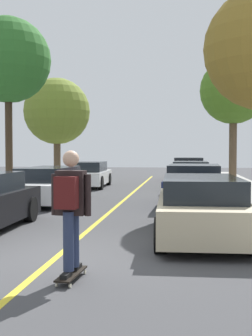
% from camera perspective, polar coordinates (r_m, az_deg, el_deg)
% --- Properties ---
extents(ground, '(80.00, 80.00, 0.00)m').
position_cam_1_polar(ground, '(7.98, -8.57, -11.00)').
color(ground, '#424244').
extents(center_line, '(0.12, 39.20, 0.01)m').
position_cam_1_polar(center_line, '(11.81, -3.22, -6.62)').
color(center_line, gold).
rests_on(center_line, ground).
extents(parked_car_left_near, '(1.84, 4.64, 1.25)m').
position_cam_1_polar(parked_car_left_near, '(15.70, -9.96, -2.15)').
color(parked_car_left_near, white).
rests_on(parked_car_left_near, ground).
extents(parked_car_left_far, '(1.95, 4.15, 1.27)m').
position_cam_1_polar(parked_car_left_far, '(22.06, -4.88, -0.85)').
color(parked_car_left_far, white).
rests_on(parked_car_left_far, ground).
extents(parked_car_right_nearest, '(1.94, 4.45, 1.28)m').
position_cam_1_polar(parked_car_right_nearest, '(9.42, 9.62, -4.98)').
color(parked_car_right_nearest, '#BCAD89').
rests_on(parked_car_right_nearest, ground).
extents(parked_car_right_near, '(2.05, 4.14, 1.37)m').
position_cam_1_polar(parked_car_right_near, '(14.77, 8.77, -2.23)').
color(parked_car_right_near, navy).
rests_on(parked_car_right_near, ground).
extents(parked_car_right_far, '(1.98, 4.69, 1.30)m').
position_cam_1_polar(parked_car_right_far, '(21.60, 8.32, -0.91)').
color(parked_car_right_far, '#B7B7BC').
rests_on(parked_car_right_far, ground).
extents(parked_car_right_farthest, '(2.05, 4.48, 1.41)m').
position_cam_1_polar(parked_car_right_farthest, '(27.00, 8.11, -0.15)').
color(parked_car_right_farthest, maroon).
rests_on(parked_car_right_farthest, ground).
extents(street_tree_left_nearest, '(3.33, 3.33, 6.89)m').
position_cam_1_polar(street_tree_left_nearest, '(18.33, -14.98, 13.24)').
color(street_tree_left_nearest, '#3D2D1E').
rests_on(street_tree_left_nearest, sidewalk_left).
extents(street_tree_left_near, '(3.59, 3.59, 5.62)m').
position_cam_1_polar(street_tree_left_near, '(24.44, -8.92, 7.21)').
color(street_tree_left_near, brown).
rests_on(street_tree_left_near, sidewalk_left).
extents(street_tree_right_near, '(3.35, 3.35, 6.37)m').
position_cam_1_polar(street_tree_right_near, '(23.09, 13.70, 9.59)').
color(street_tree_right_near, brown).
rests_on(street_tree_right_near, sidewalk_right).
extents(fire_hydrant, '(0.20, 0.20, 0.70)m').
position_cam_1_polar(fire_hydrant, '(13.49, 15.32, -3.52)').
color(fire_hydrant, '#B2140F').
rests_on(fire_hydrant, sidewalk_right).
extents(skateboard, '(0.28, 0.85, 0.10)m').
position_cam_1_polar(skateboard, '(6.45, -7.06, -13.43)').
color(skateboard, black).
rests_on(skateboard, ground).
extents(skateboarder, '(0.59, 0.71, 1.73)m').
position_cam_1_polar(skateboarder, '(6.22, -7.20, -4.65)').
color(skateboarder, black).
rests_on(skateboarder, skateboard).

